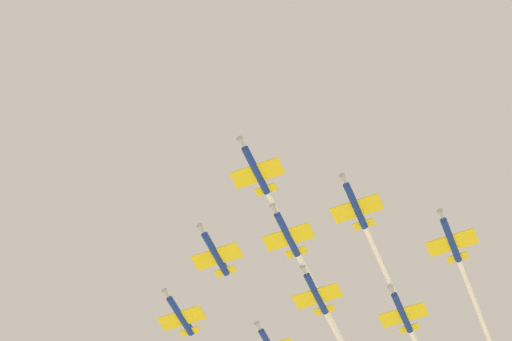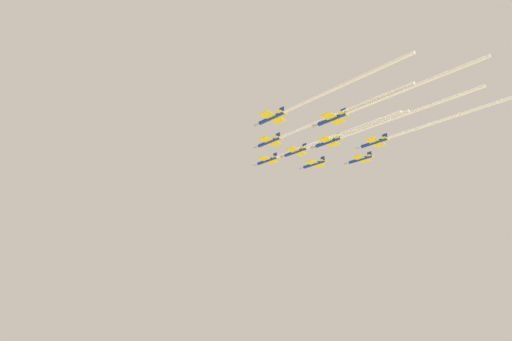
{
  "view_description": "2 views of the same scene",
  "coord_description": "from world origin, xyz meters",
  "px_view_note": "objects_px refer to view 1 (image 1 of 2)",
  "views": [
    {
      "loc": [
        -39.14,
        60.07,
        1.98
      ],
      "look_at": [
        17.4,
        -9.14,
        127.11
      ],
      "focal_mm": 69.08,
      "sensor_mm": 36.0,
      "label": 1
    },
    {
      "loc": [
        -50.32,
        -124.7,
        72.01
      ],
      "look_at": [
        13.24,
        -8.13,
        122.73
      ],
      "focal_mm": 27.49,
      "sensor_mm": 36.0,
      "label": 2
    }
  ],
  "objects_px": {
    "jet_port_inner": "(385,272)",
    "jet_starboard_outer": "(471,292)",
    "jet_starboard_inner": "(215,253)",
    "jet_port_outer": "(312,284)",
    "jet_center_rear": "(180,315)",
    "jet_lead": "(294,246)"
  },
  "relations": [
    {
      "from": "jet_starboard_outer",
      "to": "jet_center_rear",
      "type": "xyz_separation_m",
      "value": [
        43.13,
        26.18,
        1.62
      ]
    },
    {
      "from": "jet_port_outer",
      "to": "jet_center_rear",
      "type": "relative_size",
      "value": 3.93
    },
    {
      "from": "jet_port_inner",
      "to": "jet_starboard_inner",
      "type": "relative_size",
      "value": 4.61
    },
    {
      "from": "jet_port_inner",
      "to": "jet_starboard_outer",
      "type": "height_order",
      "value": "jet_port_inner"
    },
    {
      "from": "jet_port_inner",
      "to": "jet_starboard_inner",
      "type": "bearing_deg",
      "value": 32.35
    },
    {
      "from": "jet_starboard_outer",
      "to": "jet_starboard_inner",
      "type": "bearing_deg",
      "value": 34.03
    },
    {
      "from": "jet_lead",
      "to": "jet_center_rear",
      "type": "height_order",
      "value": "jet_center_rear"
    },
    {
      "from": "jet_center_rear",
      "to": "jet_port_outer",
      "type": "bearing_deg",
      "value": -177.72
    },
    {
      "from": "jet_starboard_outer",
      "to": "jet_center_rear",
      "type": "bearing_deg",
      "value": 14.39
    },
    {
      "from": "jet_starboard_inner",
      "to": "jet_port_outer",
      "type": "relative_size",
      "value": 0.25
    },
    {
      "from": "jet_starboard_inner",
      "to": "jet_center_rear",
      "type": "height_order",
      "value": "jet_center_rear"
    },
    {
      "from": "jet_lead",
      "to": "jet_center_rear",
      "type": "relative_size",
      "value": 4.87
    },
    {
      "from": "jet_port_inner",
      "to": "jet_starboard_outer",
      "type": "distance_m",
      "value": 15.35
    },
    {
      "from": "jet_starboard_inner",
      "to": "jet_lead",
      "type": "bearing_deg",
      "value": -159.3
    },
    {
      "from": "jet_port_inner",
      "to": "jet_starboard_inner",
      "type": "height_order",
      "value": "jet_port_inner"
    },
    {
      "from": "jet_port_outer",
      "to": "jet_starboard_outer",
      "type": "height_order",
      "value": "jet_port_outer"
    },
    {
      "from": "jet_port_inner",
      "to": "jet_port_outer",
      "type": "relative_size",
      "value": 1.17
    },
    {
      "from": "jet_lead",
      "to": "jet_port_inner",
      "type": "xyz_separation_m",
      "value": [
        -8.54,
        -13.94,
        -0.48
      ]
    },
    {
      "from": "jet_port_inner",
      "to": "jet_starboard_inner",
      "type": "xyz_separation_m",
      "value": [
        18.89,
        21.9,
        -0.89
      ]
    },
    {
      "from": "jet_center_rear",
      "to": "jet_starboard_inner",
      "type": "bearing_deg",
      "value": 135.0
    },
    {
      "from": "jet_lead",
      "to": "jet_center_rear",
      "type": "bearing_deg",
      "value": -17.28
    },
    {
      "from": "jet_starboard_inner",
      "to": "jet_center_rear",
      "type": "distance_m",
      "value": 17.39
    }
  ]
}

